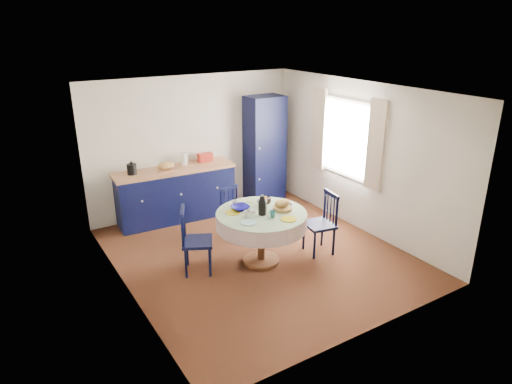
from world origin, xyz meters
TOP-DOWN VIEW (x-y plane):
  - floor at (0.00, 0.00)m, footprint 4.50×4.50m
  - ceiling at (0.00, 0.00)m, footprint 4.50×4.50m
  - wall_back at (0.00, 2.25)m, footprint 4.00×0.02m
  - wall_left at (-2.00, 0.00)m, footprint 0.02×4.50m
  - wall_right at (2.00, 0.00)m, footprint 0.02×4.50m
  - window at (1.95, 0.30)m, footprint 0.10×1.74m
  - kitchen_counter at (-0.52, 1.96)m, footprint 2.16×0.79m
  - pantry_cabinet at (1.40, 2.00)m, footprint 0.72×0.53m
  - dining_table at (-0.08, -0.22)m, footprint 1.31×1.31m
  - chair_left at (-1.03, 0.05)m, footprint 0.56×0.57m
  - chair_far at (-0.00, 0.75)m, footprint 0.42×0.40m
  - chair_right at (0.88, -0.43)m, footprint 0.48×0.50m
  - mug_a at (-0.33, -0.23)m, footprint 0.11×0.11m
  - mug_b at (-0.03, -0.43)m, footprint 0.10×0.10m
  - mug_c at (0.17, 0.02)m, footprint 0.13×0.13m
  - mug_d at (-0.28, 0.19)m, footprint 0.10×0.10m
  - cobalt_bowl at (-0.29, 0.03)m, footprint 0.26×0.26m

SIDE VIEW (x-z plane):
  - floor at x=0.00m, z-range 0.00..0.00m
  - chair_far at x=0.00m, z-range 0.01..0.85m
  - kitchen_counter at x=-0.52m, z-range -0.11..1.08m
  - chair_right at x=0.88m, z-range 0.01..0.97m
  - chair_left at x=-1.03m, z-range 0.01..0.98m
  - dining_table at x=-0.08m, z-range 0.13..1.21m
  - cobalt_bowl at x=-0.29m, z-range 0.80..0.86m
  - mug_a at x=-0.33m, z-range 0.80..0.88m
  - mug_d at x=-0.28m, z-range 0.80..0.89m
  - mug_b at x=-0.03m, z-range 0.80..0.89m
  - mug_c at x=0.17m, z-range 0.80..0.90m
  - pantry_cabinet at x=1.40m, z-range 0.00..2.05m
  - wall_back at x=0.00m, z-range 0.00..2.50m
  - wall_left at x=-2.00m, z-range 0.00..2.50m
  - wall_right at x=2.00m, z-range 0.00..2.50m
  - window at x=1.95m, z-range 0.80..2.25m
  - ceiling at x=0.00m, z-range 2.50..2.50m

